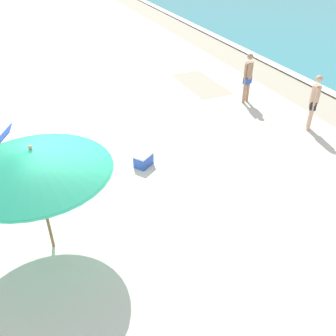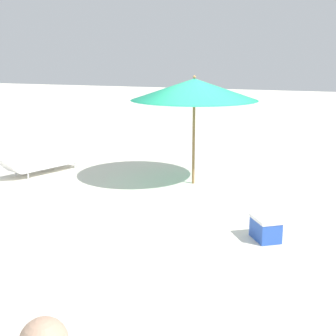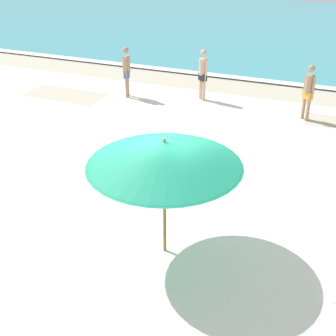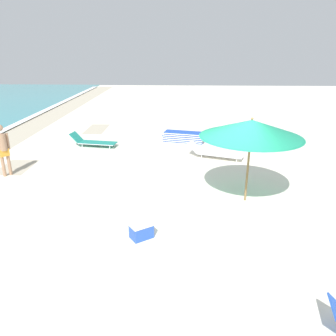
{
  "view_description": "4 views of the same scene",
  "coord_description": "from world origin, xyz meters",
  "px_view_note": "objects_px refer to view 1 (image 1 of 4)",
  "views": [
    {
      "loc": [
        6.61,
        -1.02,
        5.64
      ],
      "look_at": [
        0.13,
        1.83,
        0.85
      ],
      "focal_mm": 40.0,
      "sensor_mm": 36.0,
      "label": 1
    },
    {
      "loc": [
        -2.39,
        8.76,
        2.84
      ],
      "look_at": [
        0.46,
        1.13,
        0.85
      ],
      "focal_mm": 50.0,
      "sensor_mm": 36.0,
      "label": 2
    },
    {
      "loc": [
        3.36,
        -7.64,
        5.72
      ],
      "look_at": [
        -0.02,
        0.89,
        0.74
      ],
      "focal_mm": 50.0,
      "sensor_mm": 36.0,
      "label": 3
    },
    {
      "loc": [
        -7.91,
        0.95,
        4.14
      ],
      "look_at": [
        0.12,
        1.22,
        1.15
      ],
      "focal_mm": 35.0,
      "sensor_mm": 36.0,
      "label": 4
    }
  ],
  "objects_px": {
    "beach_umbrella": "(33,160)",
    "cooler_box": "(143,160)",
    "beachgoer_wading_adult": "(248,75)",
    "beachgoer_strolling_adult": "(314,100)"
  },
  "relations": [
    {
      "from": "beach_umbrella",
      "to": "cooler_box",
      "type": "relative_size",
      "value": 4.52
    },
    {
      "from": "beachgoer_wading_adult",
      "to": "beachgoer_strolling_adult",
      "type": "relative_size",
      "value": 1.0
    },
    {
      "from": "beachgoer_strolling_adult",
      "to": "beach_umbrella",
      "type": "bearing_deg",
      "value": -37.86
    },
    {
      "from": "beach_umbrella",
      "to": "beachgoer_strolling_adult",
      "type": "distance_m",
      "value": 8.58
    },
    {
      "from": "beachgoer_wading_adult",
      "to": "beachgoer_strolling_adult",
      "type": "distance_m",
      "value": 2.66
    },
    {
      "from": "cooler_box",
      "to": "beachgoer_wading_adult",
      "type": "bearing_deg",
      "value": 172.11
    },
    {
      "from": "beachgoer_wading_adult",
      "to": "cooler_box",
      "type": "xyz_separation_m",
      "value": [
        2.46,
        -4.87,
        -0.81
      ]
    },
    {
      "from": "beach_umbrella",
      "to": "cooler_box",
      "type": "distance_m",
      "value": 3.93
    },
    {
      "from": "beachgoer_wading_adult",
      "to": "beachgoer_strolling_adult",
      "type": "height_order",
      "value": "same"
    },
    {
      "from": "beach_umbrella",
      "to": "cooler_box",
      "type": "xyz_separation_m",
      "value": [
        -2.06,
        2.75,
        -1.91
      ]
    }
  ]
}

